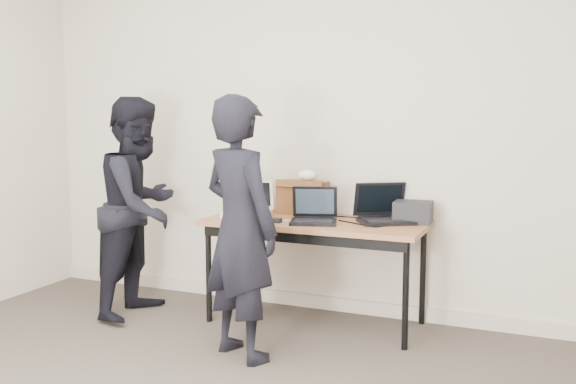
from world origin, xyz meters
The scene contains 13 objects.
room centered at (0.00, 0.00, 1.35)m, with size 4.60×4.60×2.80m.
desk centered at (0.17, 1.91, 0.66)m, with size 1.50×0.65×0.72m.
laptop_beige centered at (-0.35, 1.93, 0.77)m, with size 0.35×0.34×0.25m.
laptop_center centered at (0.18, 1.86, 0.77)m, with size 0.37×0.37×0.24m.
laptop_right centered at (0.61, 2.06, 0.78)m, with size 0.48×0.47×0.26m.
leather_satchel centered at (-0.01, 2.14, 0.85)m, with size 0.36×0.19×0.25m.
tissue centered at (0.02, 2.14, 1.00)m, with size 0.13×0.10×0.08m, color white.
equipment_box centered at (0.80, 2.10, 0.79)m, with size 0.25×0.21×0.14m, color black.
power_brick centered at (-0.05, 1.74, 0.74)m, with size 0.08×0.05×0.03m, color black.
cables centered at (0.21, 1.91, 0.72)m, with size 1.16×0.42×0.01m.
person_typist centered at (-0.03, 1.18, 0.78)m, with size 0.57×0.37×1.56m, color black.
person_observer centered at (-1.07, 1.64, 0.78)m, with size 0.76×0.59×1.56m, color black.
baseboard centered at (0.00, 2.23, 0.05)m, with size 4.50×0.03×0.10m, color #B6A997.
Camera 1 is at (1.68, -2.12, 1.46)m, focal length 40.00 mm.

